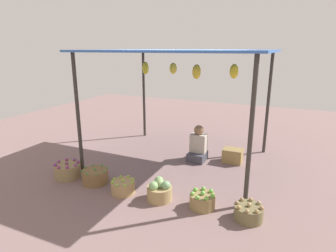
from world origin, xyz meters
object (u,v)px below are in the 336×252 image
Objects in this scene: basket_green_apples at (202,200)px; wooden_crate_near_vendor at (233,156)px; basket_green_chilies at (95,176)px; basket_cabbages at (160,191)px; basket_purple_onions at (68,170)px; vendor_person at (198,147)px; basket_potatoes at (248,212)px; basket_limes at (123,187)px.

wooden_crate_near_vendor reaches higher than basket_green_apples.
basket_cabbages reaches higher than basket_green_chilies.
basket_cabbages is (1.95, -0.02, 0.02)m from basket_purple_onions.
basket_cabbages reaches higher than basket_green_apples.
vendor_person is 2.70m from basket_purple_onions.
basket_purple_onions reaches higher than basket_potatoes.
basket_cabbages is 1.03× the size of basket_green_apples.
wooden_crate_near_vendor is at bearing 13.85° from vendor_person.
basket_purple_onions is 1.23× the size of basket_green_apples.
wooden_crate_near_vendor is at bearing 43.76° from basket_green_chilies.
wooden_crate_near_vendor is at bearing 107.86° from basket_potatoes.
basket_potatoes is at bearing 1.19° from basket_cabbages.
vendor_person reaches higher than basket_green_chilies.
basket_purple_onions is 1.95m from basket_cabbages.
basket_green_chilies is at bearing -136.24° from wooden_crate_near_vendor.
basket_cabbages is at bearing -178.81° from basket_potatoes.
basket_limes is at bearing -175.29° from basket_green_apples.
wooden_crate_near_vendor is (0.72, 0.18, -0.15)m from vendor_person.
basket_green_chilies reaches higher than basket_potatoes.
basket_limes is at bearing -109.74° from vendor_person.
vendor_person is at bearing 126.75° from basket_potatoes.
basket_green_chilies is 0.67m from basket_limes.
vendor_person is at bearing 53.20° from basket_green_chilies.
basket_purple_onions is 1.20× the size of wooden_crate_near_vendor.
basket_green_apples is (2.65, 0.04, -0.02)m from basket_purple_onions.
basket_purple_onions is 0.62m from basket_green_chilies.
basket_green_chilies and basket_green_apples have the same top height.
vendor_person is 2.30m from basket_potatoes.
basket_limes is 1.03× the size of basket_green_apples.
basket_potatoes is (1.40, 0.03, -0.05)m from basket_cabbages.
basket_green_apples is at bearing 0.79° from basket_purple_onions.
basket_green_apples is (0.70, 0.06, -0.04)m from basket_cabbages.
basket_green_chilies is at bearing 179.46° from basket_potatoes.
basket_purple_onions is at bearing -179.21° from basket_green_apples.
vendor_person reaches higher than basket_cabbages.
basket_purple_onions is 1.03× the size of basket_green_chilies.
wooden_crate_near_vendor is (1.41, 2.09, 0.04)m from basket_limes.
basket_purple_onions is at bearing -143.19° from wooden_crate_near_vendor.
basket_limes is at bearing -3.36° from basket_purple_onions.
basket_purple_onions is at bearing 179.30° from basket_cabbages.
basket_cabbages is at bearing -175.09° from basket_green_apples.
basket_potatoes is at bearing -53.25° from vendor_person.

